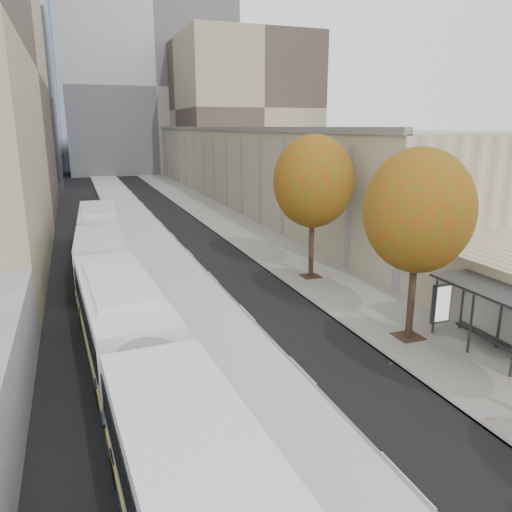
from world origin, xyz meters
name	(u,v)px	position (x,y,z in m)	size (l,w,h in m)	color
bus_platform	(146,239)	(-3.88, 35.00, 0.07)	(4.25, 150.00, 0.15)	silver
sidewalk	(246,232)	(4.12, 35.00, 0.04)	(4.75, 150.00, 0.08)	gray
building_tan	(255,159)	(15.50, 64.00, 4.00)	(18.00, 92.00, 8.00)	gray
building_far_block	(149,90)	(6.00, 96.00, 15.00)	(30.00, 18.00, 30.00)	#AEA8A1
bus_shelter	(493,297)	(5.69, 10.96, 2.19)	(1.90, 4.40, 2.53)	#383A3F
tree_c	(419,211)	(3.60, 13.00, 5.25)	(4.20, 4.20, 7.28)	black
tree_d	(313,181)	(3.60, 22.00, 5.47)	(4.40, 4.40, 7.60)	black
bus_near	(139,362)	(-7.29, 11.40, 1.57)	(3.39, 17.39, 2.88)	silver
bus_far	(99,239)	(-7.47, 29.46, 1.53)	(3.17, 16.92, 2.81)	silver
distant_car	(89,215)	(-7.63, 43.73, 0.72)	(1.69, 4.20, 1.43)	white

